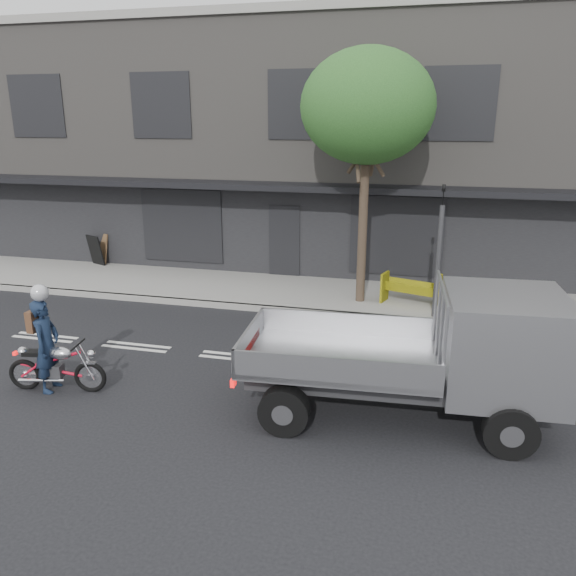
# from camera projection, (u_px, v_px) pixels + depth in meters

# --- Properties ---
(ground) EXTENTS (80.00, 80.00, 0.00)m
(ground) POSITION_uv_depth(u_px,v_px,m) (236.00, 357.00, 12.28)
(ground) COLOR black
(ground) RESTS_ON ground
(sidewalk) EXTENTS (32.00, 3.20, 0.15)m
(sidewalk) POSITION_uv_depth(u_px,v_px,m) (288.00, 292.00, 16.62)
(sidewalk) COLOR gray
(sidewalk) RESTS_ON ground
(kerb) EXTENTS (32.00, 0.20, 0.15)m
(kerb) POSITION_uv_depth(u_px,v_px,m) (273.00, 309.00, 15.14)
(kerb) COLOR gray
(kerb) RESTS_ON ground
(building_main) EXTENTS (26.00, 10.00, 8.00)m
(building_main) POSITION_uv_depth(u_px,v_px,m) (329.00, 146.00, 21.61)
(building_main) COLOR slate
(building_main) RESTS_ON ground
(street_tree) EXTENTS (3.40, 3.40, 6.74)m
(street_tree) POSITION_uv_depth(u_px,v_px,m) (367.00, 107.00, 14.14)
(street_tree) COLOR #382B21
(street_tree) RESTS_ON ground
(traffic_light_pole) EXTENTS (0.12, 0.12, 3.50)m
(traffic_light_pole) POSITION_uv_depth(u_px,v_px,m) (438.00, 259.00, 13.94)
(traffic_light_pole) COLOR #2D2D30
(traffic_light_pole) RESTS_ON ground
(motorcycle) EXTENTS (1.91, 0.56, 0.99)m
(motorcycle) POSITION_uv_depth(u_px,v_px,m) (56.00, 366.00, 10.65)
(motorcycle) COLOR black
(motorcycle) RESTS_ON ground
(rider) EXTENTS (0.53, 0.72, 1.80)m
(rider) POSITION_uv_depth(u_px,v_px,m) (47.00, 346.00, 10.57)
(rider) COLOR #142138
(rider) RESTS_ON ground
(flatbed_ute) EXTENTS (5.35, 2.46, 2.42)m
(flatbed_ute) POSITION_uv_depth(u_px,v_px,m) (472.00, 347.00, 9.27)
(flatbed_ute) COLOR black
(flatbed_ute) RESTS_ON ground
(construction_barrier) EXTENTS (1.65, 1.04, 0.86)m
(construction_barrier) POSITION_uv_depth(u_px,v_px,m) (411.00, 290.00, 15.08)
(construction_barrier) COLOR #FEF40D
(construction_barrier) RESTS_ON sidewalk
(sandwich_board) EXTENTS (0.78, 0.66, 1.05)m
(sandwich_board) POSITION_uv_depth(u_px,v_px,m) (95.00, 250.00, 19.27)
(sandwich_board) COLOR black
(sandwich_board) RESTS_ON sidewalk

